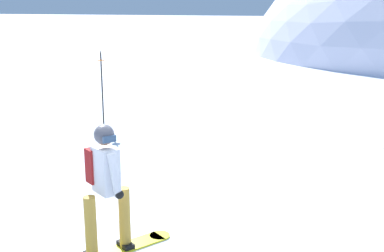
{
  "coord_description": "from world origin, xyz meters",
  "views": [
    {
      "loc": [
        3.16,
        -5.15,
        3.1
      ],
      "look_at": [
        0.03,
        2.71,
        1.0
      ],
      "focal_mm": 45.39,
      "sensor_mm": 36.0,
      "label": 1
    }
  ],
  "objects": [
    {
      "name": "snowboarder_main",
      "position": [
        0.06,
        -0.27,
        0.92
      ],
      "size": [
        1.07,
        1.63,
        1.71
      ],
      "color": "yellow",
      "rests_on": "ground"
    },
    {
      "name": "piste_marker_near",
      "position": [
        -3.78,
        5.82,
        1.13
      ],
      "size": [
        0.2,
        0.2,
        1.98
      ],
      "color": "black",
      "rests_on": "ground"
    },
    {
      "name": "ground_plane",
      "position": [
        0.0,
        0.0,
        0.0
      ],
      "size": [
        300.0,
        300.0,
        0.0
      ],
      "primitive_type": "plane",
      "color": "white"
    }
  ]
}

